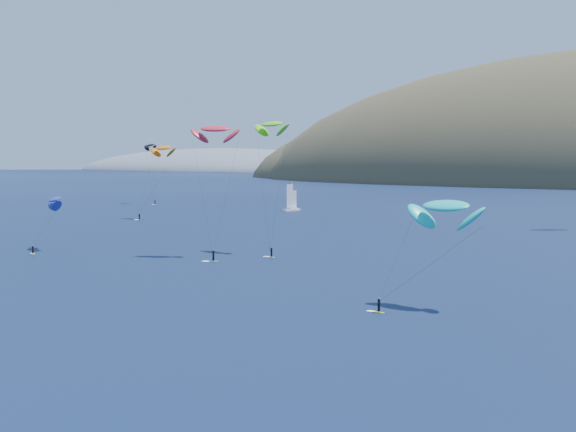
# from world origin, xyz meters

# --- Properties ---
(headland) EXTENTS (460.00, 250.00, 60.00)m
(headland) POSITION_xyz_m (-445.26, 750.08, -3.36)
(headland) COLOR slate
(headland) RESTS_ON ground
(sailboat) EXTENTS (8.39, 7.26, 10.09)m
(sailboat) POSITION_xyz_m (-55.05, 200.58, 0.88)
(sailboat) COLOR white
(sailboat) RESTS_ON ground
(kitesurfer_1) EXTENTS (9.09, 10.48, 23.22)m
(kitesurfer_1) POSITION_xyz_m (-70.75, 153.45, 20.72)
(kitesurfer_1) COLOR yellow
(kitesurfer_1) RESTS_ON ground
(kitesurfer_3) EXTENTS (9.75, 10.90, 26.86)m
(kitesurfer_3) POSITION_xyz_m (-1.65, 101.97, 24.60)
(kitesurfer_3) COLOR yellow
(kitesurfer_3) RESTS_ON ground
(kitesurfer_5) EXTENTS (11.13, 10.95, 15.21)m
(kitesurfer_5) POSITION_xyz_m (46.53, 64.59, 12.51)
(kitesurfer_5) COLOR yellow
(kitesurfer_5) RESTS_ON ground
(kitesurfer_9) EXTENTS (10.20, 11.45, 25.99)m
(kitesurfer_9) POSITION_xyz_m (-7.16, 91.05, 23.49)
(kitesurfer_9) COLOR yellow
(kitesurfer_9) RESTS_ON ground
(kitesurfer_10) EXTENTS (8.01, 12.32, 12.00)m
(kitesurfer_10) POSITION_xyz_m (-40.68, 83.10, 9.92)
(kitesurfer_10) COLOR yellow
(kitesurfer_10) RESTS_ON ground
(kitesurfer_12) EXTENTS (11.71, 9.30, 24.44)m
(kitesurfer_12) POSITION_xyz_m (-121.71, 207.85, 22.33)
(kitesurfer_12) COLOR yellow
(kitesurfer_12) RESTS_ON ground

